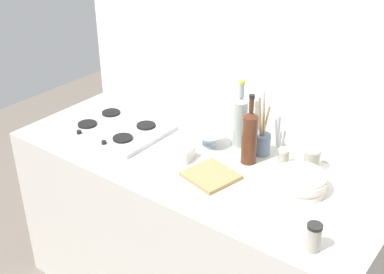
# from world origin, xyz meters

# --- Properties ---
(counter_block) EXTENTS (1.80, 0.70, 0.90)m
(counter_block) POSITION_xyz_m (0.00, 0.00, 0.45)
(counter_block) COLOR beige
(counter_block) RESTS_ON ground
(backsplash_panel) EXTENTS (1.90, 0.06, 2.35)m
(backsplash_panel) POSITION_xyz_m (0.00, 0.38, 1.17)
(backsplash_panel) COLOR white
(backsplash_panel) RESTS_ON ground
(stovetop_hob) EXTENTS (0.50, 0.38, 0.04)m
(stovetop_hob) POSITION_xyz_m (-0.49, 0.01, 0.91)
(stovetop_hob) COLOR #B2B2B7
(stovetop_hob) RESTS_ON counter_block
(plate_stack) EXTENTS (0.22, 0.22, 0.08)m
(plate_stack) POSITION_xyz_m (0.51, 0.07, 0.94)
(plate_stack) COLOR silver
(plate_stack) RESTS_ON counter_block
(wine_bottle_leftmost) EXTENTS (0.07, 0.07, 0.34)m
(wine_bottle_leftmost) POSITION_xyz_m (0.10, 0.25, 1.03)
(wine_bottle_leftmost) COLOR gray
(wine_bottle_leftmost) RESTS_ON counter_block
(wine_bottle_mid_left) EXTENTS (0.07, 0.07, 0.33)m
(wine_bottle_mid_left) POSITION_xyz_m (0.22, 0.14, 1.03)
(wine_bottle_mid_left) COLOR #472314
(wine_bottle_mid_left) RESTS_ON counter_block
(mixing_bowl) EXTENTS (0.15, 0.15, 0.07)m
(mixing_bowl) POSITION_xyz_m (-0.01, 0.16, 0.94)
(mixing_bowl) COLOR silver
(mixing_bowl) RESTS_ON counter_block
(butter_dish) EXTENTS (0.17, 0.11, 0.06)m
(butter_dish) POSITION_xyz_m (-0.08, -0.02, 0.93)
(butter_dish) COLOR white
(butter_dish) RESTS_ON counter_block
(utensil_crock) EXTENTS (0.08, 0.08, 0.31)m
(utensil_crock) POSITION_xyz_m (0.22, 0.24, 0.97)
(utensil_crock) COLOR slate
(utensil_crock) RESTS_ON counter_block
(condiment_jar_front) EXTENTS (0.05, 0.05, 0.08)m
(condiment_jar_front) POSITION_xyz_m (0.35, 0.22, 0.94)
(condiment_jar_front) COLOR #9E998C
(condiment_jar_front) RESTS_ON counter_block
(condiment_jar_rear) EXTENTS (0.08, 0.08, 0.11)m
(condiment_jar_rear) POSITION_xyz_m (0.48, 0.25, 0.95)
(condiment_jar_rear) COLOR #9E998C
(condiment_jar_rear) RESTS_ON counter_block
(condiment_jar_spare) EXTENTS (0.06, 0.06, 0.11)m
(condiment_jar_spare) POSITION_xyz_m (0.71, -0.24, 0.96)
(condiment_jar_spare) COLOR #9E998C
(condiment_jar_spare) RESTS_ON counter_block
(cutting_board) EXTENTS (0.24, 0.24, 0.02)m
(cutting_board) POSITION_xyz_m (0.15, -0.07, 0.91)
(cutting_board) COLOR #9E7A4C
(cutting_board) RESTS_ON counter_block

